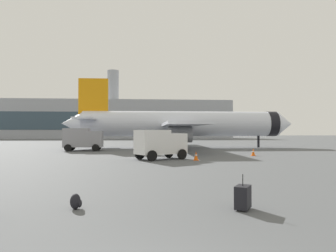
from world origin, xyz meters
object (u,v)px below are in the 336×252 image
Objects in this scene: airplane_at_gate at (181,124)px; safety_cone_near at (196,156)px; traveller_backpack at (76,202)px; safety_cone_mid at (97,147)px; cargo_van at (160,143)px; safety_cone_far at (253,152)px; service_truck at (83,138)px; rolling_suitcase at (243,197)px.

safety_cone_near is (-1.19, -20.28, -3.27)m from airplane_at_gate.
safety_cone_mid is at bearing 97.70° from traveller_backpack.
cargo_van is 6.30× the size of safety_cone_far.
airplane_at_gate reaches higher than service_truck.
safety_cone_far is 1.59× the size of traveller_backpack.
rolling_suitcase is at bearing -93.98° from airplane_at_gate.
cargo_van is 16.38m from safety_cone_mid.
rolling_suitcase reaches higher than traveller_backpack.
cargo_van is 17.10m from traveller_backpack.
safety_cone_near is 0.72× the size of rolling_suitcase.
service_truck is 29.93m from traveller_backpack.
safety_cone_mid is (1.52, 1.73, -1.20)m from service_truck.
service_truck is at bearing -154.18° from airplane_at_gate.
rolling_suitcase is (-7.98, -20.39, 0.01)m from safety_cone_far.
safety_cone_near is (3.00, -1.11, -1.06)m from cargo_van.
traveller_backpack is at bearing -82.30° from safety_cone_mid.
safety_cone_near is 1.03× the size of safety_cone_far.
safety_cone_far is 23.87m from traveller_backpack.
airplane_at_gate is 45.17× the size of safety_cone_near.
rolling_suitcase is (9.40, -31.56, -0.01)m from safety_cone_mid.
safety_cone_near is at bearing -55.30° from safety_cone_mid.
cargo_van is at bearing -61.74° from safety_cone_mid.
safety_cone_near is at bearing -20.33° from cargo_van.
service_truck reaches higher than safety_cone_near.
airplane_at_gate is at bearing 77.83° from traveller_backpack.
airplane_at_gate is at bearing 108.86° from safety_cone_far.
service_truck is 6.15× the size of safety_cone_near.
cargo_van is at bearing 78.01° from traveller_backpack.
traveller_backpack is at bearing -123.50° from safety_cone_far.
rolling_suitcase is (-1.34, -16.05, 0.00)m from safety_cone_near.
traveller_backpack is (-5.20, 0.48, -0.16)m from rolling_suitcase.
airplane_at_gate is at bearing 21.81° from safety_cone_mid.
rolling_suitcase is at bearing -5.31° from traveller_backpack.
safety_cone_mid is at bearing 147.27° from safety_cone_far.
safety_cone_near is at bearing -146.84° from safety_cone_far.
traveller_backpack is at bearing -102.17° from airplane_at_gate.
safety_cone_mid is at bearing 106.59° from rolling_suitcase.
traveller_backpack is at bearing -112.78° from safety_cone_near.
safety_cone_far is at bearing 68.64° from rolling_suitcase.
safety_cone_far is (17.38, -11.17, -0.03)m from safety_cone_mid.
service_truck reaches higher than safety_cone_far.
airplane_at_gate reaches higher than safety_cone_mid.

